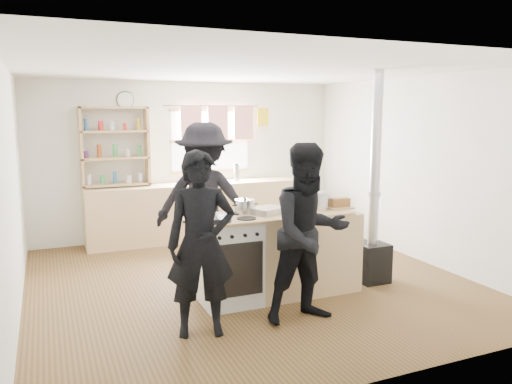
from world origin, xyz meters
TOP-DOWN VIEW (x-y plane):
  - ground at (0.00, 0.00)m, footprint 5.00×5.00m
  - back_counter at (0.00, 2.22)m, footprint 3.40×0.55m
  - shelving_unit at (-1.20, 2.34)m, footprint 1.00×0.28m
  - thermos at (0.70, 2.22)m, footprint 0.10×0.10m
  - cooking_island at (0.14, -0.55)m, footprint 1.97×0.64m
  - skillet_greens at (-0.63, -0.70)m, footprint 0.33×0.33m
  - roast_tray at (0.02, -0.54)m, footprint 0.41×0.37m
  - stockpot_stove at (-0.22, -0.44)m, footprint 0.22×0.22m
  - stockpot_counter at (0.63, -0.51)m, footprint 0.30×0.30m
  - bread_board at (0.89, -0.59)m, footprint 0.29×0.21m
  - flue_heater at (1.36, -0.59)m, footprint 0.35×0.35m
  - person_near_left at (-0.93, -1.18)m, footprint 0.69×0.53m
  - person_near_right at (0.11, -1.29)m, footprint 0.85×0.67m
  - person_far at (-0.39, 0.46)m, footprint 1.41×1.15m

SIDE VIEW (x-z plane):
  - ground at x=0.00m, z-range -0.01..0.00m
  - back_counter at x=0.00m, z-range 0.00..0.90m
  - cooking_island at x=0.14m, z-range 0.00..0.93m
  - flue_heater at x=1.36m, z-range -0.59..1.91m
  - person_near_left at x=-0.93m, z-range 0.00..1.69m
  - person_near_right at x=0.11m, z-range 0.00..1.74m
  - person_far at x=-0.39m, z-range 0.00..1.90m
  - skillet_greens at x=-0.63m, z-range 0.93..0.98m
  - roast_tray at x=0.02m, z-range 0.93..1.00m
  - bread_board at x=0.89m, z-range 0.92..1.04m
  - stockpot_stove at x=-0.22m, z-range 0.92..1.10m
  - stockpot_counter at x=0.63m, z-range 0.92..1.14m
  - thermos at x=0.70m, z-range 0.90..1.17m
  - shelving_unit at x=-1.20m, z-range 0.91..2.11m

